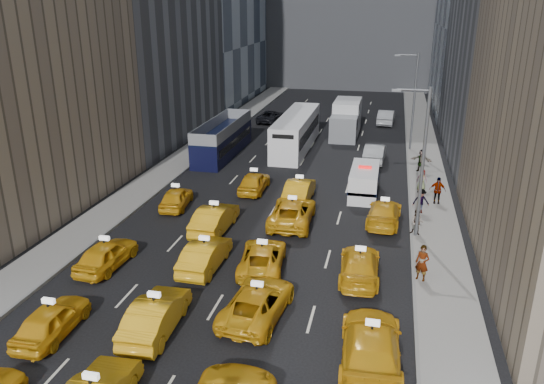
{
  "coord_description": "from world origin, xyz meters",
  "views": [
    {
      "loc": [
        7.28,
        -18.23,
        13.46
      ],
      "look_at": [
        0.32,
        12.51,
        2.0
      ],
      "focal_mm": 35.0,
      "sensor_mm": 36.0,
      "label": 1
    }
  ],
  "objects": [
    {
      "name": "pedestrian_2",
      "position": [
        9.67,
        15.7,
        0.99
      ],
      "size": [
        1.14,
        0.61,
        1.68
      ],
      "primitive_type": "imported",
      "rotation": [
        0.0,
        0.0,
        0.15
      ],
      "color": "gray",
      "rests_on": "sidewalk_east"
    },
    {
      "name": "misc_car_1",
      "position": [
        -6.33,
        41.18,
        0.68
      ],
      "size": [
        2.67,
        5.04,
        1.35
      ],
      "primitive_type": "imported",
      "rotation": [
        0.0,
        0.0,
        3.05
      ],
      "color": "black",
      "rests_on": "ground"
    },
    {
      "name": "curb_east",
      "position": [
        9.05,
        25.0,
        0.09
      ],
      "size": [
        0.15,
        90.0,
        0.18
      ],
      "primitive_type": "cube",
      "color": "slate",
      "rests_on": "ground"
    },
    {
      "name": "taxi_10",
      "position": [
        1.24,
        6.15,
        0.67
      ],
      "size": [
        2.77,
        5.06,
        1.34
      ],
      "primitive_type": "imported",
      "rotation": [
        0.0,
        0.0,
        3.26
      ],
      "color": "orange",
      "rests_on": "ground"
    },
    {
      "name": "box_truck",
      "position": [
        2.79,
        36.64,
        1.74
      ],
      "size": [
        3.64,
        8.01,
        3.53
      ],
      "rotation": [
        0.0,
        0.0,
        -0.13
      ],
      "color": "silver",
      "rests_on": "ground"
    },
    {
      "name": "sidewalk_east",
      "position": [
        10.5,
        25.0,
        0.07
      ],
      "size": [
        3.0,
        90.0,
        0.15
      ],
      "primitive_type": "cube",
      "color": "gray",
      "rests_on": "ground"
    },
    {
      "name": "pedestrian_1",
      "position": [
        9.32,
        12.09,
        0.94
      ],
      "size": [
        0.85,
        0.6,
        1.58
      ],
      "primitive_type": "imported",
      "rotation": [
        0.0,
        0.0,
        -0.26
      ],
      "color": "gray",
      "rests_on": "sidewalk_east"
    },
    {
      "name": "pedestrian_5",
      "position": [
        10.04,
        25.08,
        1.08
      ],
      "size": [
        1.79,
        0.99,
        1.86
      ],
      "primitive_type": "imported",
      "rotation": [
        0.0,
        0.0,
        -0.3
      ],
      "color": "gray",
      "rests_on": "sidewalk_east"
    },
    {
      "name": "taxi_6",
      "position": [
        2.09,
        1.73,
        0.71
      ],
      "size": [
        2.87,
        5.34,
        1.42
      ],
      "primitive_type": "imported",
      "rotation": [
        0.0,
        0.0,
        3.04
      ],
      "color": "orange",
      "rests_on": "ground"
    },
    {
      "name": "curb_west",
      "position": [
        -9.05,
        25.0,
        0.09
      ],
      "size": [
        0.15,
        90.0,
        0.18
      ],
      "primitive_type": "cube",
      "color": "slate",
      "rests_on": "ground"
    },
    {
      "name": "taxi_4",
      "position": [
        -6.06,
        -1.56,
        0.71
      ],
      "size": [
        1.79,
        4.21,
        1.42
      ],
      "primitive_type": "imported",
      "rotation": [
        0.0,
        0.0,
        3.17
      ],
      "color": "orange",
      "rests_on": "ground"
    },
    {
      "name": "misc_car_2",
      "position": [
        2.43,
        47.6,
        0.72
      ],
      "size": [
        2.24,
        5.06,
        1.44
      ],
      "primitive_type": "imported",
      "rotation": [
        0.0,
        0.0,
        3.19
      ],
      "color": "slate",
      "rests_on": "ground"
    },
    {
      "name": "nypd_van",
      "position": [
        5.78,
        18.81,
        0.99
      ],
      "size": [
        2.34,
        5.22,
        2.19
      ],
      "rotation": [
        0.0,
        0.0,
        -0.07
      ],
      "color": "white",
      "rests_on": "ground"
    },
    {
      "name": "taxi_8",
      "position": [
        -6.89,
        4.48,
        0.74
      ],
      "size": [
        1.97,
        4.41,
        1.47
      ],
      "primitive_type": "imported",
      "rotation": [
        0.0,
        0.0,
        3.09
      ],
      "color": "orange",
      "rests_on": "ground"
    },
    {
      "name": "taxi_17",
      "position": [
        1.39,
        16.58,
        0.79
      ],
      "size": [
        1.68,
        4.8,
        1.58
      ],
      "primitive_type": "imported",
      "rotation": [
        0.0,
        0.0,
        3.14
      ],
      "color": "orange",
      "rests_on": "ground"
    },
    {
      "name": "pedestrian_4",
      "position": [
        9.9,
        20.34,
        0.95
      ],
      "size": [
        0.8,
        0.46,
        1.59
      ],
      "primitive_type": "imported",
      "rotation": [
        0.0,
        0.0,
        0.05
      ],
      "color": "gray",
      "rests_on": "sidewalk_east"
    },
    {
      "name": "ground",
      "position": [
        0.0,
        0.0,
        0.0
      ],
      "size": [
        160.0,
        160.0,
        0.0
      ],
      "primitive_type": "plane",
      "color": "black",
      "rests_on": "ground"
    },
    {
      "name": "taxi_15",
      "position": [
        7.36,
        13.78,
        0.71
      ],
      "size": [
        2.29,
        5.02,
        1.42
      ],
      "primitive_type": "imported",
      "rotation": [
        0.0,
        0.0,
        3.08
      ],
      "color": "orange",
      "rests_on": "ground"
    },
    {
      "name": "pedestrian_3",
      "position": [
        10.84,
        17.81,
        1.09
      ],
      "size": [
        1.14,
        0.58,
        1.88
      ],
      "primitive_type": "imported",
      "rotation": [
        0.0,
        0.0,
        -0.07
      ],
      "color": "gray",
      "rests_on": "sidewalk_east"
    },
    {
      "name": "taxi_12",
      "position": [
        -6.63,
        13.45,
        0.69
      ],
      "size": [
        2.12,
        4.22,
        1.38
      ],
      "primitive_type": "imported",
      "rotation": [
        0.0,
        0.0,
        3.27
      ],
      "color": "orange",
      "rests_on": "ground"
    },
    {
      "name": "streetlight_near",
      "position": [
        9.18,
        12.0,
        4.92
      ],
      "size": [
        2.15,
        0.22,
        9.0
      ],
      "color": "#595B60",
      "rests_on": "ground"
    },
    {
      "name": "taxi_16",
      "position": [
        -2.23,
        17.75,
        0.74
      ],
      "size": [
        1.78,
        4.35,
        1.48
      ],
      "primitive_type": "imported",
      "rotation": [
        0.0,
        0.0,
        3.15
      ],
      "color": "orange",
      "rests_on": "ground"
    },
    {
      "name": "misc_car_0",
      "position": [
        6.19,
        27.56,
        0.8
      ],
      "size": [
        1.94,
        4.94,
        1.6
      ],
      "primitive_type": "imported",
      "rotation": [
        0.0,
        0.0,
        3.09
      ],
      "color": "#A5A8AC",
      "rests_on": "ground"
    },
    {
      "name": "taxi_9",
      "position": [
        -1.74,
        5.57,
        0.76
      ],
      "size": [
        1.69,
        4.62,
        1.51
      ],
      "primitive_type": "imported",
      "rotation": [
        0.0,
        0.0,
        3.12
      ],
      "color": "orange",
      "rests_on": "ground"
    },
    {
      "name": "taxi_11",
      "position": [
        6.32,
        6.31,
        0.71
      ],
      "size": [
        2.18,
        4.98,
        1.42
      ],
      "primitive_type": "imported",
      "rotation": [
        0.0,
        0.0,
        3.18
      ],
      "color": "orange",
      "rests_on": "ground"
    },
    {
      "name": "misc_car_3",
      "position": [
        -2.77,
        44.55,
        0.78
      ],
      "size": [
        2.47,
        4.81,
        1.57
      ],
      "primitive_type": "imported",
      "rotation": [
        0.0,
        0.0,
        3.28
      ],
      "color": "black",
      "rests_on": "ground"
    },
    {
      "name": "streetlight_far",
      "position": [
        9.18,
        32.0,
        4.92
      ],
      "size": [
        2.15,
        0.22,
        9.0
      ],
      "color": "#595B60",
      "rests_on": "ground"
    },
    {
      "name": "pedestrian_0",
      "position": [
        9.39,
        6.49,
        1.09
      ],
      "size": [
        0.81,
        0.69,
        1.89
      ],
      "primitive_type": "imported",
      "rotation": [
        0.0,
        0.0,
        -0.41
      ],
      "color": "gray",
      "rests_on": "sidewalk_east"
    },
    {
      "name": "taxi_13",
      "position": [
        -2.8,
        10.29,
        0.81
      ],
      "size": [
        1.82,
        4.94,
        1.62
      ],
      "primitive_type": "imported",
      "rotation": [
        0.0,
        0.0,
        3.12
      ],
      "color": "orange",
      "rests_on": "ground"
    },
    {
      "name": "taxi_14",
      "position": [
        1.65,
        12.46,
        0.77
      ],
      "size": [
        2.75,
        5.64,
        1.54
      ],
      "primitive_type": "imported",
      "rotation": [
        0.0,
        0.0,
        3.18
      ],
      "color": "orange",
      "rests_on": "ground"
    },
    {
      "name": "misc_car_4",
      "position": [
        6.82,
        43.13,
        0.83
      ],
      "size": [
        2.04,
        5.11,
        1.65
      ],
      "primitive_type": "imported",
      "rotation": [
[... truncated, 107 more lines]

